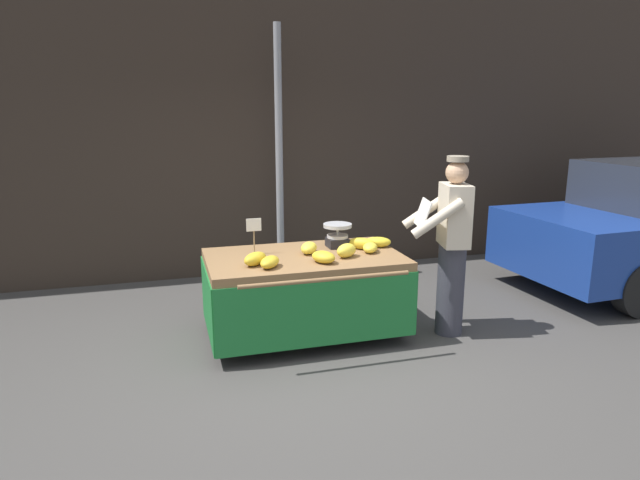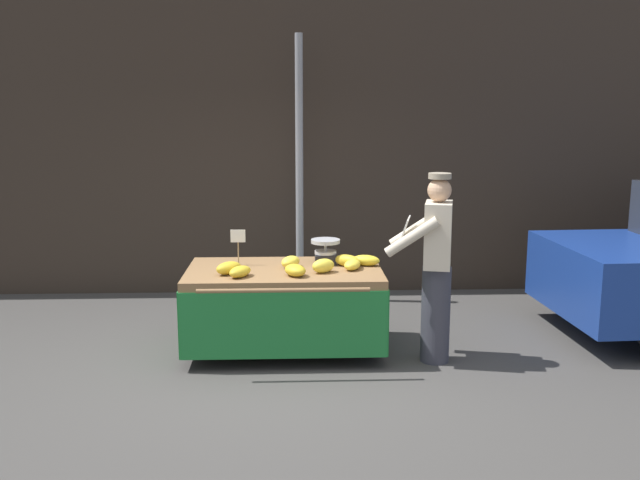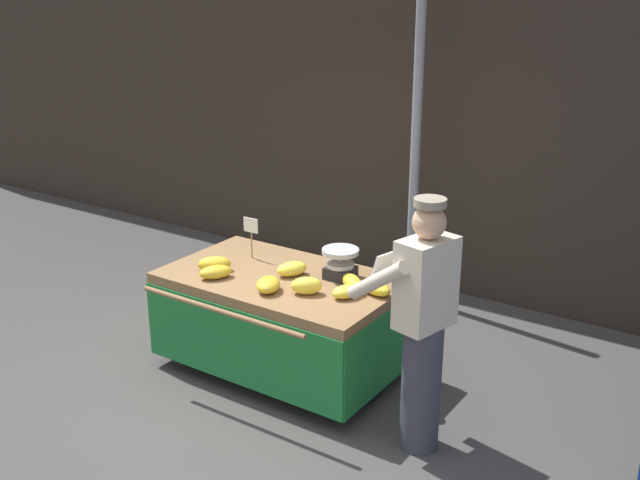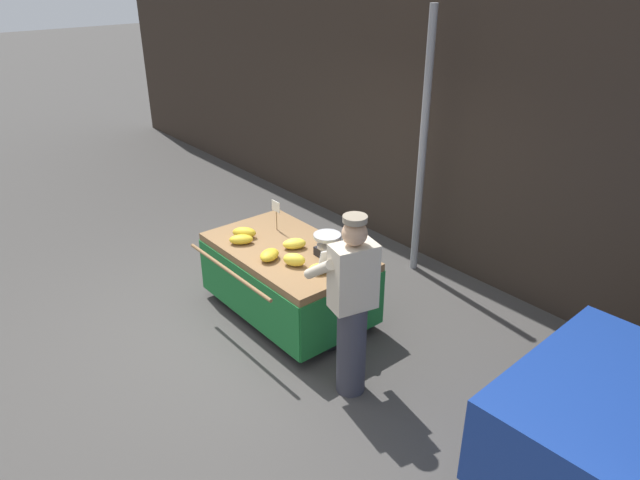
# 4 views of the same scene
# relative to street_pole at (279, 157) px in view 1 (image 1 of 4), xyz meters

# --- Properties ---
(ground_plane) EXTENTS (60.00, 60.00, 0.00)m
(ground_plane) POSITION_rel_street_pole_xyz_m (-0.33, -2.44, -1.55)
(ground_plane) COLOR #423F3D
(back_wall) EXTENTS (16.00, 0.24, 3.78)m
(back_wall) POSITION_rel_street_pole_xyz_m (-0.33, 0.49, 0.33)
(back_wall) COLOR #332821
(back_wall) RESTS_ON ground
(street_pole) EXTENTS (0.09, 0.09, 3.11)m
(street_pole) POSITION_rel_street_pole_xyz_m (0.00, 0.00, 0.00)
(street_pole) COLOR gray
(street_pole) RESTS_ON ground
(banana_cart) EXTENTS (1.83, 1.28, 0.80)m
(banana_cart) POSITION_rel_street_pole_xyz_m (-0.17, -1.84, -0.96)
(banana_cart) COLOR olive
(banana_cart) RESTS_ON ground
(weighing_scale) EXTENTS (0.28, 0.28, 0.24)m
(weighing_scale) POSITION_rel_street_pole_xyz_m (0.23, -1.62, -0.64)
(weighing_scale) COLOR black
(weighing_scale) RESTS_ON banana_cart
(price_sign) EXTENTS (0.14, 0.01, 0.34)m
(price_sign) POSITION_rel_street_pole_xyz_m (-0.60, -1.66, -0.51)
(price_sign) COLOR #997A51
(price_sign) RESTS_ON banana_cart
(banana_bunch_0) EXTENTS (0.26, 0.23, 0.13)m
(banana_bunch_0) POSITION_rel_street_pole_xyz_m (0.19, -2.01, -0.69)
(banana_bunch_0) COLOR yellow
(banana_bunch_0) RESTS_ON banana_cart
(banana_bunch_1) EXTENTS (0.26, 0.29, 0.11)m
(banana_bunch_1) POSITION_rel_street_pole_xyz_m (-0.07, -2.13, -0.70)
(banana_bunch_1) COLOR gold
(banana_bunch_1) RESTS_ON banana_cart
(banana_bunch_2) EXTENTS (0.24, 0.28, 0.11)m
(banana_bunch_2) POSITION_rel_street_pole_xyz_m (-0.11, -1.79, -0.70)
(banana_bunch_2) COLOR yellow
(banana_bunch_2) RESTS_ON banana_cart
(banana_bunch_3) EXTENTS (0.28, 0.27, 0.12)m
(banana_bunch_3) POSITION_rel_street_pole_xyz_m (-0.66, -2.05, -0.70)
(banana_bunch_3) COLOR gold
(banana_bunch_3) RESTS_ON banana_cart
(banana_bunch_4) EXTENTS (0.26, 0.29, 0.10)m
(banana_bunch_4) POSITION_rel_street_pole_xyz_m (-0.55, -2.15, -0.70)
(banana_bunch_4) COLOR gold
(banana_bunch_4) RESTS_ON banana_cart
(banana_bunch_5) EXTENTS (0.30, 0.21, 0.10)m
(banana_bunch_5) POSITION_rel_street_pole_xyz_m (0.60, -1.74, -0.70)
(banana_bunch_5) COLOR yellow
(banana_bunch_5) RESTS_ON banana_cart
(banana_bunch_6) EXTENTS (0.29, 0.27, 0.11)m
(banana_bunch_6) POSITION_rel_street_pole_xyz_m (0.43, -1.77, -0.70)
(banana_bunch_6) COLOR gold
(banana_bunch_6) RESTS_ON banana_cart
(banana_bunch_7) EXTENTS (0.22, 0.26, 0.09)m
(banana_bunch_7) POSITION_rel_street_pole_xyz_m (0.46, -1.91, -0.71)
(banana_bunch_7) COLOR yellow
(banana_bunch_7) RESTS_ON banana_cart
(vendor_person) EXTENTS (0.66, 0.61, 1.71)m
(vendor_person) POSITION_rel_street_pole_xyz_m (1.18, -2.16, -0.68)
(vendor_person) COLOR #383842
(vendor_person) RESTS_ON ground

